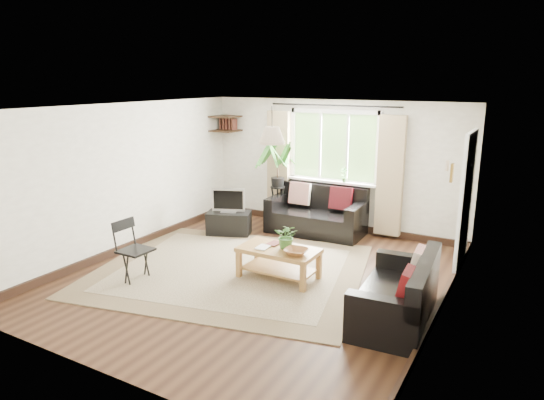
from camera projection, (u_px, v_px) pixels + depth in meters
The scene contains 24 objects.
floor at pixel (258, 277), 6.96m from camera, with size 5.50×5.50×0.00m, color black.
ceiling at pixel (257, 107), 6.38m from camera, with size 5.50×5.50×0.00m, color white.
wall_back at pixel (334, 165), 8.99m from camera, with size 5.00×0.02×2.40m, color beige.
wall_front at pixel (100, 258), 4.35m from camera, with size 5.00×0.02×2.40m, color beige.
wall_left at pixel (126, 178), 7.86m from camera, with size 0.02×5.50×2.40m, color beige.
wall_right at pixel (447, 221), 5.48m from camera, with size 0.02×5.50×2.40m, color beige.
rug at pixel (231, 269), 7.20m from camera, with size 3.82×3.27×0.02m, color beige.
window at pixel (334, 147), 8.88m from camera, with size 2.50×0.16×2.16m, color white, non-canonical shape.
door at pixel (465, 205), 6.98m from camera, with size 0.06×0.96×2.06m, color silver.
corner_shelf at pixel (225, 124), 9.68m from camera, with size 0.50×0.50×0.34m, color black, non-canonical shape.
pendant_lamp at pixel (272, 131), 6.80m from camera, with size 0.36×0.36×0.54m, color beige, non-canonical shape.
wall_sconce at pixel (450, 169), 5.64m from camera, with size 0.12×0.12×0.28m, color beige, non-canonical shape.
sofa_back at pixel (316, 212), 8.83m from camera, with size 1.73×0.86×0.81m, color black, non-canonical shape.
sofa_right at pixel (396, 290), 5.65m from camera, with size 0.78×1.57×0.74m, color black, non-canonical shape.
coffee_table at pixel (279, 263), 6.85m from camera, with size 1.11×0.61×0.46m, color brown, non-canonical shape.
table_plant at pixel (287, 236), 6.74m from camera, with size 0.33×0.28×0.36m, color #3A6D2B.
bowl at pixel (296, 252), 6.54m from camera, with size 0.32×0.32×0.08m, color brown.
book_a at pixel (258, 246), 6.84m from camera, with size 0.17×0.23×0.02m, color white.
book_b at pixel (269, 242), 7.00m from camera, with size 0.16×0.22×0.02m, color brown.
tv_stand at pixel (229, 223), 8.82m from camera, with size 0.77×0.44×0.42m, color black.
tv at pixel (228, 200), 8.72m from camera, with size 0.60×0.20×0.46m, color #A5A5AA, non-canonical shape.
palm_stand at pixel (278, 183), 9.23m from camera, with size 0.64×0.64×1.65m, color black, non-canonical shape.
folding_chair at pixel (136, 252), 6.73m from camera, with size 0.45×0.45×0.86m, color black, non-canonical shape.
sill_plant at pixel (344, 175), 8.81m from camera, with size 0.14×0.10×0.27m, color #2D6023.
Camera 1 is at (3.35, -5.56, 2.77)m, focal length 32.00 mm.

